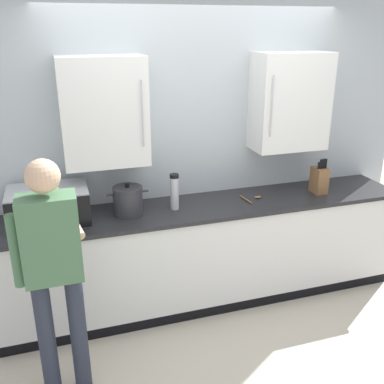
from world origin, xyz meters
name	(u,v)px	position (x,y,z in m)	size (l,w,h in m)	color
ground_plane	(242,357)	(0.00, 0.00, 0.00)	(9.52, 9.52, 0.00)	#B7AD99
back_wall_tiled	(197,139)	(0.00, 1.11, 1.42)	(4.06, 0.44, 2.65)	#B2BCC1
counter_unit	(206,253)	(0.00, 0.82, 0.46)	(3.55, 0.60, 0.92)	white
microwave_oven	(45,206)	(-1.30, 0.85, 1.06)	(0.59, 0.42, 0.27)	#B7BABF
thermos_flask	(175,192)	(-0.29, 0.82, 1.08)	(0.07, 0.07, 0.30)	#B7BABF
stock_pot	(128,201)	(-0.67, 0.83, 1.04)	(0.33, 0.24, 0.26)	#2D2D33
wooden_spoon	(252,198)	(0.42, 0.82, 0.93)	(0.18, 0.19, 0.02)	brown
knife_block	(319,180)	(1.06, 0.79, 1.05)	(0.11, 0.15, 0.32)	brown
person_figure	(53,263)	(-1.26, 0.07, 0.99)	(0.44, 0.59, 1.65)	#282D3D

